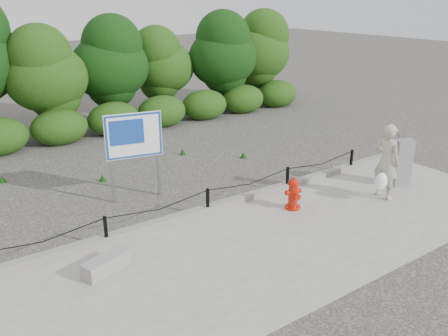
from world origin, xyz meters
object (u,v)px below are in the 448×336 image
fire_hydrant (293,194)px  advertising_sign (134,140)px  pedestrian (386,163)px  concrete_block (106,264)px  utility_cabinet (402,163)px

fire_hydrant → advertising_sign: (-2.71, 2.82, 1.12)m
fire_hydrant → pedestrian: (2.30, -0.82, 0.55)m
advertising_sign → fire_hydrant: bearing=-33.8°
advertising_sign → concrete_block: bearing=-112.6°
fire_hydrant → concrete_block: (-4.69, -0.02, -0.23)m
fire_hydrant → utility_cabinet: bearing=2.2°
pedestrian → utility_cabinet: bearing=-75.6°
pedestrian → fire_hydrant: bearing=70.5°
utility_cabinet → advertising_sign: (-6.07, 3.38, 0.86)m
concrete_block → utility_cabinet: bearing=-3.8°
pedestrian → advertising_sign: bearing=54.2°
pedestrian → concrete_block: pedestrian is taller
utility_cabinet → advertising_sign: 7.00m
pedestrian → advertising_sign: 6.22m
advertising_sign → pedestrian: bearing=-23.7°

